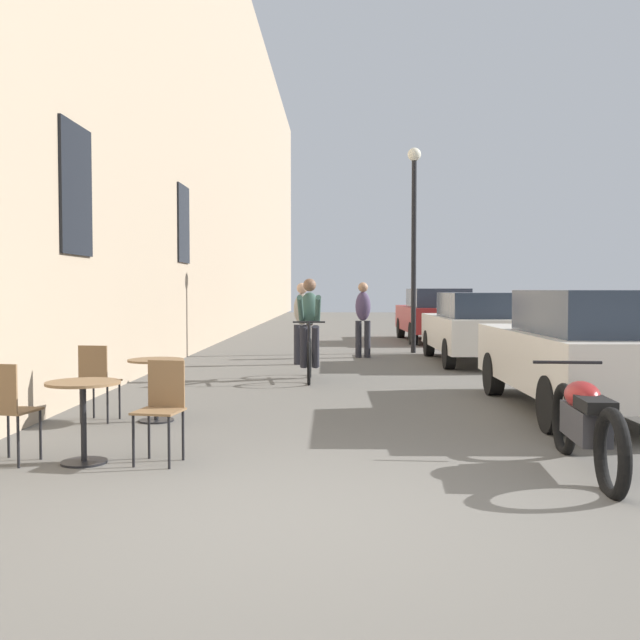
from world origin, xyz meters
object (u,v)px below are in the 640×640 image
object	(u,v)px
pedestrian_near	(302,319)
cafe_chair_mid_toward_street	(97,377)
cafe_table_near	(83,404)
parked_car_third	(435,314)
parked_car_nearest	(587,350)
parked_car_second	(476,326)
pedestrian_mid	(363,315)
cafe_table_mid	(156,376)
parked_motorcycle	(586,423)
street_lamp	(414,223)
cafe_chair_near_toward_street	(7,406)
cafe_chair_near_toward_wall	(162,403)
cyclist_on_bicycle	(310,332)

from	to	relation	value
pedestrian_near	cafe_chair_mid_toward_street	bearing A→B (deg)	-107.31
cafe_chair_mid_toward_street	pedestrian_near	size ratio (longest dim) A/B	0.54
cafe_table_near	parked_car_third	world-z (taller)	parked_car_third
cafe_chair_mid_toward_street	pedestrian_near	bearing A→B (deg)	72.69
parked_car_nearest	parked_car_second	bearing A→B (deg)	91.79
pedestrian_mid	cafe_table_mid	bearing A→B (deg)	-108.42
parked_car_second	parked_motorcycle	world-z (taller)	parked_car_second
cafe_table_near	street_lamp	world-z (taller)	street_lamp
cafe_table_near	cafe_chair_near_toward_street	bearing A→B (deg)	-173.34
cafe_chair_mid_toward_street	parked_car_third	world-z (taller)	parked_car_third
parked_car_second	parked_motorcycle	distance (m)	9.11
cafe_chair_mid_toward_street	pedestrian_mid	bearing A→B (deg)	67.62
cafe_chair_mid_toward_street	parked_motorcycle	size ratio (longest dim) A/B	0.41
cafe_chair_near_toward_street	cafe_table_mid	xyz separation A→B (m)	(0.77, 2.11, 0.00)
cafe_chair_near_toward_wall	cyclist_on_bicycle	world-z (taller)	cyclist_on_bicycle
cafe_table_near	parked_car_third	xyz separation A→B (m)	(5.07, 15.17, 0.28)
cafe_chair_mid_toward_street	cyclist_on_bicycle	distance (m)	4.64
cafe_chair_mid_toward_street	pedestrian_mid	size ratio (longest dim) A/B	0.53
cafe_chair_mid_toward_street	pedestrian_mid	xyz separation A→B (m)	(3.31, 8.05, 0.43)
cafe_table_mid	pedestrian_near	size ratio (longest dim) A/B	0.43
cafe_table_near	cafe_chair_near_toward_street	size ratio (longest dim) A/B	0.81
pedestrian_near	parked_car_second	bearing A→B (deg)	6.85
cyclist_on_bicycle	cafe_table_mid	bearing A→B (deg)	-112.20
parked_car_nearest	parked_car_third	distance (m)	12.44
cafe_chair_mid_toward_street	parked_car_nearest	distance (m)	5.88
cafe_chair_near_toward_street	pedestrian_mid	bearing A→B (deg)	71.26
pedestrian_mid	cafe_chair_mid_toward_street	bearing A→B (deg)	-112.38
cafe_chair_near_toward_street	street_lamp	xyz separation A→B (m)	(4.68, 11.34, 2.59)
cafe_chair_near_toward_street	parked_car_second	world-z (taller)	parked_car_second
cafe_chair_mid_toward_street	parked_motorcycle	bearing A→B (deg)	-23.73
cafe_table_near	street_lamp	distance (m)	12.24
cafe_table_near	parked_car_third	size ratio (longest dim) A/B	0.16
cyclist_on_bicycle	parked_car_third	bearing A→B (deg)	70.06
cafe_table_near	cafe_chair_near_toward_wall	size ratio (longest dim) A/B	0.81
parked_car_second	parked_car_third	xyz separation A→B (m)	(-0.03, 6.27, 0.05)
cafe_table_near	cafe_chair_near_toward_street	distance (m)	0.64
cafe_chair_near_toward_wall	street_lamp	xyz separation A→B (m)	(3.36, 11.19, 2.59)
cafe_table_near	pedestrian_near	bearing A→B (deg)	79.99
cyclist_on_bicycle	pedestrian_near	world-z (taller)	cyclist_on_bicycle
cafe_chair_near_toward_wall	parked_car_nearest	xyz separation A→B (m)	(4.62, 2.65, 0.27)
parked_car_nearest	parked_car_second	distance (m)	6.17
cafe_chair_near_toward_wall	parked_car_second	bearing A→B (deg)	63.38
pedestrian_mid	parked_car_third	distance (m)	5.65
parked_car_third	street_lamp	bearing A→B (deg)	-104.83
cafe_chair_mid_toward_street	parked_car_nearest	size ratio (longest dim) A/B	0.21
street_lamp	parked_car_nearest	size ratio (longest dim) A/B	1.15
pedestrian_near	parked_car_third	size ratio (longest dim) A/B	0.38
cafe_chair_near_toward_street	pedestrian_mid	xyz separation A→B (m)	(3.42, 10.08, 0.43)
cafe_chair_near_toward_street	cyclist_on_bicycle	world-z (taller)	cyclist_on_bicycle
pedestrian_near	pedestrian_mid	xyz separation A→B (m)	(1.28, 1.54, 0.02)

